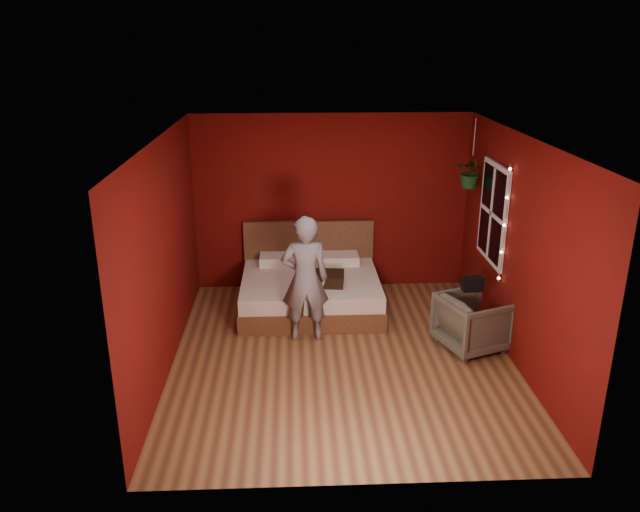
% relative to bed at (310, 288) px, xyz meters
% --- Properties ---
extents(floor, '(4.50, 4.50, 0.00)m').
position_rel_bed_xyz_m(floor, '(0.34, -1.48, -0.27)').
color(floor, olive).
rests_on(floor, ground).
extents(room_walls, '(4.04, 4.54, 2.62)m').
position_rel_bed_xyz_m(room_walls, '(0.34, -1.48, 1.41)').
color(room_walls, '#690C0B').
rests_on(room_walls, ground).
extents(window, '(0.05, 0.97, 1.27)m').
position_rel_bed_xyz_m(window, '(2.30, -0.58, 1.23)').
color(window, white).
rests_on(window, room_walls).
extents(fairy_lights, '(0.04, 0.04, 1.45)m').
position_rel_bed_xyz_m(fairy_lights, '(2.28, -1.10, 1.23)').
color(fairy_lights, silver).
rests_on(fairy_lights, room_walls).
extents(bed, '(1.91, 1.63, 1.05)m').
position_rel_bed_xyz_m(bed, '(0.00, 0.00, 0.00)').
color(bed, brown).
rests_on(bed, ground).
extents(person, '(0.61, 0.42, 1.61)m').
position_rel_bed_xyz_m(person, '(-0.09, -0.98, 0.53)').
color(person, gray).
rests_on(person, ground).
extents(armchair, '(0.96, 0.95, 0.68)m').
position_rel_bed_xyz_m(armchair, '(1.94, -1.32, 0.07)').
color(armchair, '#565444').
rests_on(armchair, ground).
extents(handbag, '(0.26, 0.14, 0.18)m').
position_rel_bed_xyz_m(handbag, '(1.95, -1.15, 0.50)').
color(handbag, black).
rests_on(handbag, armchair).
extents(throw_pillow, '(0.46, 0.46, 0.15)m').
position_rel_bed_xyz_m(throw_pillow, '(0.23, -0.34, 0.28)').
color(throw_pillow, black).
rests_on(throw_pillow, bed).
extents(hanging_plant, '(0.49, 0.46, 0.93)m').
position_rel_bed_xyz_m(hanging_plant, '(2.18, 0.08, 1.61)').
color(hanging_plant, silver).
rests_on(hanging_plant, room_walls).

